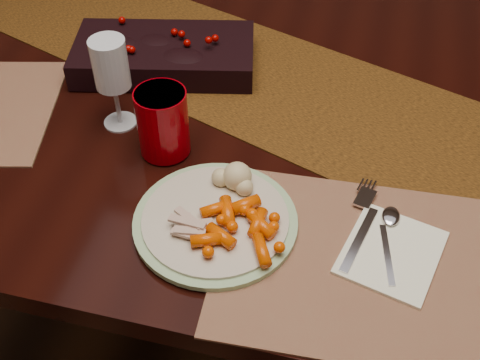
% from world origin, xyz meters
% --- Properties ---
extents(floor, '(5.00, 5.00, 0.00)m').
position_xyz_m(floor, '(0.00, 0.00, 0.00)').
color(floor, black).
rests_on(floor, ground).
extents(dining_table, '(1.80, 1.00, 0.75)m').
position_xyz_m(dining_table, '(0.00, 0.00, 0.38)').
color(dining_table, black).
rests_on(dining_table, floor).
extents(table_runner, '(1.63, 0.87, 0.00)m').
position_xyz_m(table_runner, '(0.05, 0.01, 0.75)').
color(table_runner, black).
rests_on(table_runner, dining_table).
extents(centerpiece, '(0.37, 0.25, 0.07)m').
position_xyz_m(centerpiece, '(-0.26, 0.06, 0.79)').
color(centerpiece, black).
rests_on(centerpiece, table_runner).
extents(placemat_main, '(0.45, 0.34, 0.00)m').
position_xyz_m(placemat_main, '(0.17, -0.33, 0.75)').
color(placemat_main, '#8B5E40').
rests_on(placemat_main, dining_table).
extents(dinner_plate, '(0.28, 0.28, 0.01)m').
position_xyz_m(dinner_plate, '(-0.06, -0.32, 0.76)').
color(dinner_plate, beige).
rests_on(dinner_plate, placemat_main).
extents(baby_carrots, '(0.13, 0.11, 0.02)m').
position_xyz_m(baby_carrots, '(-0.02, -0.33, 0.78)').
color(baby_carrots, '#D94700').
rests_on(baby_carrots, dinner_plate).
extents(mashed_potatoes, '(0.08, 0.07, 0.04)m').
position_xyz_m(mashed_potatoes, '(-0.05, -0.24, 0.79)').
color(mashed_potatoes, tan).
rests_on(mashed_potatoes, dinner_plate).
extents(turkey_shreds, '(0.08, 0.07, 0.02)m').
position_xyz_m(turkey_shreds, '(-0.09, -0.35, 0.78)').
color(turkey_shreds, tan).
rests_on(turkey_shreds, dinner_plate).
extents(napkin, '(0.16, 0.17, 0.01)m').
position_xyz_m(napkin, '(0.20, -0.31, 0.76)').
color(napkin, white).
rests_on(napkin, placemat_main).
extents(fork, '(0.06, 0.17, 0.00)m').
position_xyz_m(fork, '(0.15, -0.28, 0.76)').
color(fork, silver).
rests_on(fork, napkin).
extents(spoon, '(0.05, 0.14, 0.00)m').
position_xyz_m(spoon, '(0.19, -0.29, 0.76)').
color(spoon, silver).
rests_on(spoon, napkin).
extents(red_cup, '(0.10, 0.10, 0.11)m').
position_xyz_m(red_cup, '(-0.18, -0.18, 0.81)').
color(red_cup, '#810008').
rests_on(red_cup, placemat_main).
extents(wine_glass, '(0.07, 0.07, 0.17)m').
position_xyz_m(wine_glass, '(-0.29, -0.13, 0.83)').
color(wine_glass, silver).
rests_on(wine_glass, dining_table).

